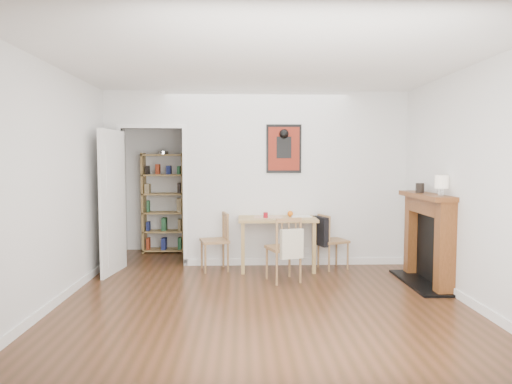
{
  "coord_description": "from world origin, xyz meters",
  "views": [
    {
      "loc": [
        -0.22,
        -5.44,
        1.58
      ],
      "look_at": [
        -0.04,
        0.6,
        1.16
      ],
      "focal_mm": 32.0,
      "sensor_mm": 36.0,
      "label": 1
    }
  ],
  "objects_px": {
    "red_glass": "(266,215)",
    "mantel_lamp": "(442,183)",
    "chair_front": "(284,248)",
    "ceramic_jar_b": "(421,188)",
    "notebook": "(301,216)",
    "orange_fruit": "(290,214)",
    "chair_left": "(215,241)",
    "dining_table": "(277,223)",
    "bookshelf": "(164,203)",
    "ceramic_jar_a": "(420,188)",
    "chair_right": "(332,241)",
    "fireplace": "(429,236)"
  },
  "relations": [
    {
      "from": "dining_table",
      "to": "chair_left",
      "type": "xyz_separation_m",
      "value": [
        -0.9,
        -0.05,
        -0.25
      ]
    },
    {
      "from": "red_glass",
      "to": "fireplace",
      "type": "bearing_deg",
      "value": -20.18
    },
    {
      "from": "dining_table",
      "to": "mantel_lamp",
      "type": "distance_m",
      "value": 2.31
    },
    {
      "from": "red_glass",
      "to": "mantel_lamp",
      "type": "xyz_separation_m",
      "value": [
        2.03,
        -1.11,
        0.51
      ]
    },
    {
      "from": "notebook",
      "to": "chair_front",
      "type": "bearing_deg",
      "value": -113.65
    },
    {
      "from": "dining_table",
      "to": "chair_right",
      "type": "height_order",
      "value": "chair_right"
    },
    {
      "from": "ceramic_jar_a",
      "to": "ceramic_jar_b",
      "type": "distance_m",
      "value": 0.16
    },
    {
      "from": "notebook",
      "to": "orange_fruit",
      "type": "bearing_deg",
      "value": 163.31
    },
    {
      "from": "notebook",
      "to": "ceramic_jar_b",
      "type": "relative_size",
      "value": 2.6
    },
    {
      "from": "chair_right",
      "to": "red_glass",
      "type": "height_order",
      "value": "red_glass"
    },
    {
      "from": "chair_left",
      "to": "orange_fruit",
      "type": "relative_size",
      "value": 10.02
    },
    {
      "from": "chair_front",
      "to": "chair_left",
      "type": "bearing_deg",
      "value": 145.88
    },
    {
      "from": "dining_table",
      "to": "ceramic_jar_b",
      "type": "height_order",
      "value": "ceramic_jar_b"
    },
    {
      "from": "chair_front",
      "to": "ceramic_jar_b",
      "type": "distance_m",
      "value": 1.99
    },
    {
      "from": "bookshelf",
      "to": "fireplace",
      "type": "height_order",
      "value": "bookshelf"
    },
    {
      "from": "ceramic_jar_a",
      "to": "chair_front",
      "type": "bearing_deg",
      "value": 178.36
    },
    {
      "from": "dining_table",
      "to": "chair_front",
      "type": "distance_m",
      "value": 0.73
    },
    {
      "from": "red_glass",
      "to": "ceramic_jar_b",
      "type": "bearing_deg",
      "value": -13.73
    },
    {
      "from": "red_glass",
      "to": "orange_fruit",
      "type": "bearing_deg",
      "value": 25.52
    },
    {
      "from": "chair_left",
      "to": "notebook",
      "type": "relative_size",
      "value": 3.0
    },
    {
      "from": "chair_front",
      "to": "red_glass",
      "type": "height_order",
      "value": "chair_front"
    },
    {
      "from": "chair_left",
      "to": "ceramic_jar_b",
      "type": "height_order",
      "value": "ceramic_jar_b"
    },
    {
      "from": "dining_table",
      "to": "bookshelf",
      "type": "height_order",
      "value": "bookshelf"
    },
    {
      "from": "chair_front",
      "to": "fireplace",
      "type": "bearing_deg",
      "value": -5.11
    },
    {
      "from": "dining_table",
      "to": "chair_front",
      "type": "relative_size",
      "value": 1.3
    },
    {
      "from": "chair_right",
      "to": "mantel_lamp",
      "type": "height_order",
      "value": "mantel_lamp"
    },
    {
      "from": "chair_left",
      "to": "red_glass",
      "type": "distance_m",
      "value": 0.83
    },
    {
      "from": "chair_right",
      "to": "chair_front",
      "type": "bearing_deg",
      "value": -138.55
    },
    {
      "from": "chair_front",
      "to": "fireplace",
      "type": "distance_m",
      "value": 1.85
    },
    {
      "from": "bookshelf",
      "to": "ceramic_jar_a",
      "type": "bearing_deg",
      "value": -29.21
    },
    {
      "from": "notebook",
      "to": "mantel_lamp",
      "type": "distance_m",
      "value": 2.03
    },
    {
      "from": "dining_table",
      "to": "ceramic_jar_a",
      "type": "height_order",
      "value": "ceramic_jar_a"
    },
    {
      "from": "chair_left",
      "to": "orange_fruit",
      "type": "distance_m",
      "value": 1.17
    },
    {
      "from": "red_glass",
      "to": "ceramic_jar_b",
      "type": "xyz_separation_m",
      "value": [
        2.03,
        -0.5,
        0.41
      ]
    },
    {
      "from": "fireplace",
      "to": "orange_fruit",
      "type": "height_order",
      "value": "fireplace"
    },
    {
      "from": "fireplace",
      "to": "mantel_lamp",
      "type": "xyz_separation_m",
      "value": [
        -0.01,
        -0.36,
        0.69
      ]
    },
    {
      "from": "bookshelf",
      "to": "orange_fruit",
      "type": "xyz_separation_m",
      "value": [
        2.05,
        -1.22,
        -0.04
      ]
    },
    {
      "from": "chair_front",
      "to": "mantel_lamp",
      "type": "distance_m",
      "value": 2.09
    },
    {
      "from": "chair_left",
      "to": "orange_fruit",
      "type": "xyz_separation_m",
      "value": [
        1.1,
        0.13,
        0.38
      ]
    },
    {
      "from": "bookshelf",
      "to": "mantel_lamp",
      "type": "xyz_separation_m",
      "value": [
        3.71,
        -2.51,
        0.47
      ]
    },
    {
      "from": "chair_front",
      "to": "notebook",
      "type": "relative_size",
      "value": 3.08
    },
    {
      "from": "chair_right",
      "to": "bookshelf",
      "type": "xyz_separation_m",
      "value": [
        -2.65,
        1.31,
        0.43
      ]
    },
    {
      "from": "chair_left",
      "to": "chair_right",
      "type": "xyz_separation_m",
      "value": [
        1.7,
        0.04,
        -0.0
      ]
    },
    {
      "from": "chair_right",
      "to": "ceramic_jar_b",
      "type": "distance_m",
      "value": 1.45
    },
    {
      "from": "red_glass",
      "to": "ceramic_jar_a",
      "type": "distance_m",
      "value": 2.1
    },
    {
      "from": "mantel_lamp",
      "to": "dining_table",
      "type": "bearing_deg",
      "value": 146.93
    },
    {
      "from": "ceramic_jar_a",
      "to": "notebook",
      "type": "bearing_deg",
      "value": 151.87
    },
    {
      "from": "chair_front",
      "to": "ceramic_jar_a",
      "type": "xyz_separation_m",
      "value": [
        1.75,
        -0.05,
        0.79
      ]
    },
    {
      "from": "red_glass",
      "to": "chair_front",
      "type": "bearing_deg",
      "value": -70.53
    },
    {
      "from": "bookshelf",
      "to": "mantel_lamp",
      "type": "relative_size",
      "value": 7.02
    }
  ]
}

